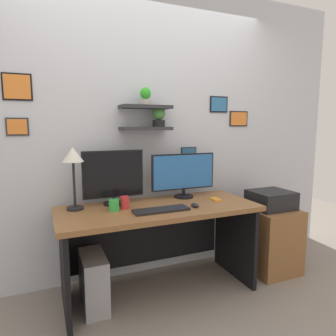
% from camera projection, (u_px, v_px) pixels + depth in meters
% --- Properties ---
extents(ground_plane, '(8.00, 8.00, 0.00)m').
position_uv_depth(ground_plane, '(160.00, 291.00, 2.57)').
color(ground_plane, gray).
extents(back_wall_assembly, '(4.40, 0.24, 2.70)m').
position_uv_depth(back_wall_assembly, '(142.00, 132.00, 2.78)').
color(back_wall_assembly, silver).
rests_on(back_wall_assembly, ground).
extents(desk, '(1.63, 0.68, 0.75)m').
position_uv_depth(desk, '(157.00, 229.00, 2.54)').
color(desk, brown).
rests_on(desk, ground).
extents(monitor_left, '(0.51, 0.18, 0.45)m').
position_uv_depth(monitor_left, '(113.00, 177.00, 2.50)').
color(monitor_left, black).
rests_on(monitor_left, desk).
extents(monitor_right, '(0.62, 0.18, 0.40)m').
position_uv_depth(monitor_right, '(183.00, 174.00, 2.76)').
color(monitor_right, black).
rests_on(monitor_right, desk).
extents(keyboard, '(0.44, 0.14, 0.02)m').
position_uv_depth(keyboard, '(161.00, 210.00, 2.33)').
color(keyboard, black).
rests_on(keyboard, desk).
extents(computer_mouse, '(0.06, 0.09, 0.03)m').
position_uv_depth(computer_mouse, '(195.00, 205.00, 2.44)').
color(computer_mouse, black).
rests_on(computer_mouse, desk).
extents(desk_lamp, '(0.16, 0.16, 0.50)m').
position_uv_depth(desk_lamp, '(73.00, 161.00, 2.32)').
color(desk_lamp, black).
rests_on(desk_lamp, desk).
extents(cell_phone, '(0.08, 0.14, 0.01)m').
position_uv_depth(cell_phone, '(216.00, 199.00, 2.69)').
color(cell_phone, orange).
rests_on(cell_phone, desk).
extents(coffee_mug, '(0.08, 0.08, 0.09)m').
position_uv_depth(coffee_mug, '(114.00, 205.00, 2.33)').
color(coffee_mug, green).
rests_on(coffee_mug, desk).
extents(pen_cup, '(0.07, 0.07, 0.10)m').
position_uv_depth(pen_cup, '(125.00, 202.00, 2.39)').
color(pen_cup, red).
rests_on(pen_cup, desk).
extents(drawer_cabinet, '(0.44, 0.50, 0.62)m').
position_uv_depth(drawer_cabinet, '(269.00, 239.00, 2.94)').
color(drawer_cabinet, brown).
rests_on(drawer_cabinet, ground).
extents(printer, '(0.38, 0.34, 0.17)m').
position_uv_depth(printer, '(271.00, 200.00, 2.88)').
color(printer, black).
rests_on(printer, drawer_cabinet).
extents(computer_tower_left, '(0.18, 0.40, 0.42)m').
position_uv_depth(computer_tower_left, '(94.00, 281.00, 2.32)').
color(computer_tower_left, '#99999E').
rests_on(computer_tower_left, ground).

